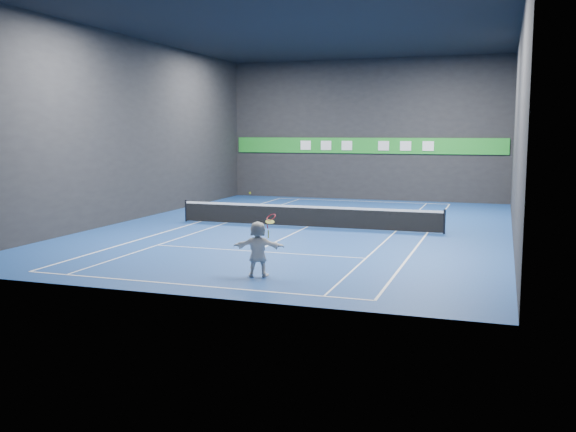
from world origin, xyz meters
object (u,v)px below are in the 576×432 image
(tennis_ball, at_px, (250,193))
(tennis_net, at_px, (307,216))
(player, at_px, (258,249))
(tennis_racket, at_px, (270,220))

(tennis_ball, xyz_separation_m, tennis_net, (-1.34, 10.25, -2.01))
(player, relative_size, tennis_ball, 25.44)
(player, distance_m, tennis_ball, 1.71)
(tennis_net, height_order, tennis_racket, tennis_racket)
(tennis_net, bearing_deg, tennis_ball, -82.55)
(player, relative_size, tennis_net, 0.14)
(player, distance_m, tennis_racket, 0.97)
(tennis_ball, distance_m, tennis_racket, 1.02)
(tennis_racket, bearing_deg, tennis_net, 100.92)
(tennis_racket, bearing_deg, player, -172.97)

